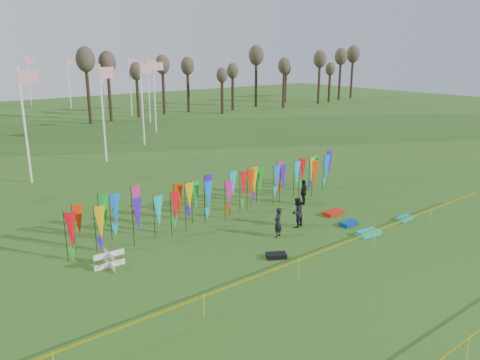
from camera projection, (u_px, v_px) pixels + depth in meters
ground at (315, 256)px, 21.40m from camera, size 160.00×160.00×0.00m
banner_row at (228, 189)px, 26.46m from camera, size 18.64×0.64×2.38m
caution_tape_near at (330, 249)px, 20.30m from camera, size 26.00×0.02×0.90m
tree_line at (249, 69)px, 72.06m from camera, size 53.92×1.92×7.84m
box_kite at (110, 260)px, 20.18m from camera, size 0.69×0.69×0.77m
person_left at (278, 222)px, 23.46m from camera, size 0.66×0.56×1.54m
person_mid at (297, 212)px, 24.76m from camera, size 0.88×0.66×1.62m
person_right at (304, 192)px, 28.36m from camera, size 1.05×0.86×1.56m
kite_bag_turquoise at (369, 233)px, 23.80m from camera, size 1.29×0.79×0.24m
kite_bag_blue at (349, 223)px, 25.15m from camera, size 1.05×0.59×0.21m
kite_bag_red at (333, 213)px, 26.78m from camera, size 1.29×0.66×0.23m
kite_bag_black at (276, 256)px, 21.25m from camera, size 1.04×0.90×0.21m
kite_bag_teal at (405, 218)px, 25.91m from camera, size 1.06×0.54×0.20m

